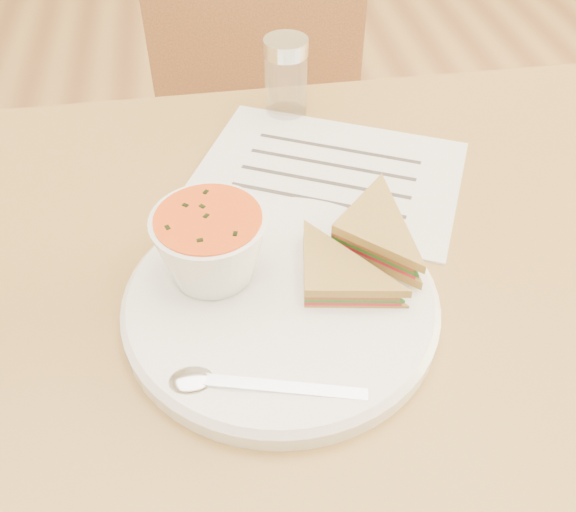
{
  "coord_description": "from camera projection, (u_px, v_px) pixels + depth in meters",
  "views": [
    {
      "loc": [
        -0.08,
        -0.46,
        1.21
      ],
      "look_at": [
        -0.02,
        -0.04,
        0.8
      ],
      "focal_mm": 40.0,
      "sensor_mm": 36.0,
      "label": 1
    }
  ],
  "objects": [
    {
      "name": "sandwich_half_b",
      "position": [
        331.0,
        237.0,
        0.62
      ],
      "size": [
        0.14,
        0.14,
        0.03
      ],
      "primitive_type": null,
      "rotation": [
        0.0,
        0.0,
        -0.76
      ],
      "color": "#BC9342",
      "rests_on": "plate"
    },
    {
      "name": "soup_bowl",
      "position": [
        211.0,
        249.0,
        0.59
      ],
      "size": [
        0.11,
        0.11,
        0.07
      ],
      "primitive_type": null,
      "rotation": [
        0.0,
        0.0,
        0.04
      ],
      "color": "white",
      "rests_on": "plate"
    },
    {
      "name": "dining_table",
      "position": [
        295.0,
        447.0,
        0.92
      ],
      "size": [
        1.0,
        0.7,
        0.75
      ],
      "primitive_type": null,
      "color": "brown",
      "rests_on": "floor"
    },
    {
      "name": "spoon",
      "position": [
        259.0,
        386.0,
        0.52
      ],
      "size": [
        0.19,
        0.08,
        0.01
      ],
      "primitive_type": null,
      "rotation": [
        0.0,
        0.0,
        -0.25
      ],
      "color": "silver",
      "rests_on": "plate"
    },
    {
      "name": "sandwich_half_a",
      "position": [
        304.0,
        301.0,
        0.58
      ],
      "size": [
        0.11,
        0.11,
        0.03
      ],
      "primitive_type": null,
      "rotation": [
        0.0,
        0.0,
        -0.17
      ],
      "color": "#BC9342",
      "rests_on": "plate"
    },
    {
      "name": "chair_far",
      "position": [
        272.0,
        140.0,
        1.25
      ],
      "size": [
        0.45,
        0.45,
        1.0
      ],
      "primitive_type": null,
      "rotation": [
        0.0,
        0.0,
        3.15
      ],
      "color": "brown",
      "rests_on": "floor"
    },
    {
      "name": "condiment_shaker",
      "position": [
        286.0,
        77.0,
        0.83
      ],
      "size": [
        0.06,
        0.06,
        0.1
      ],
      "primitive_type": null,
      "rotation": [
        0.0,
        0.0,
        -0.02
      ],
      "color": "silver",
      "rests_on": "dining_table"
    },
    {
      "name": "paper_menu",
      "position": [
        328.0,
        174.0,
        0.76
      ],
      "size": [
        0.37,
        0.33,
        0.0
      ],
      "primitive_type": null,
      "rotation": [
        0.0,
        0.0,
        -0.46
      ],
      "color": "silver",
      "rests_on": "dining_table"
    },
    {
      "name": "plate",
      "position": [
        281.0,
        304.0,
        0.6
      ],
      "size": [
        0.38,
        0.38,
        0.02
      ],
      "primitive_type": null,
      "rotation": [
        0.0,
        0.0,
        -0.37
      ],
      "color": "white",
      "rests_on": "dining_table"
    }
  ]
}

